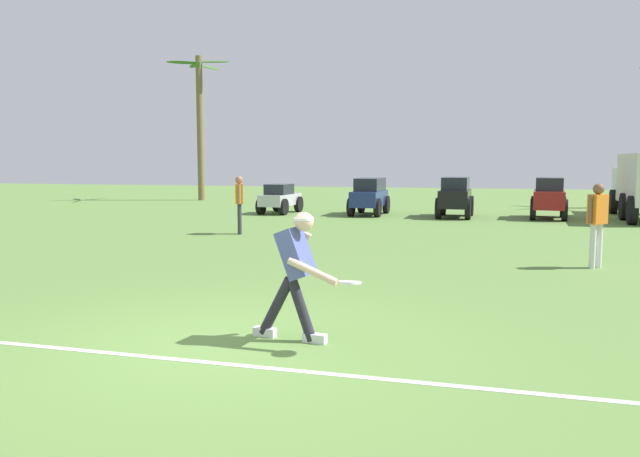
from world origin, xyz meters
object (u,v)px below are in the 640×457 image
frisbee_in_flight (350,282)px  teammate_near_sideline (597,217)px  frisbee_thrower (296,269)px  parked_car_slot_a (280,198)px  parked_car_slot_d (549,197)px  teammate_midfield (239,199)px  parked_car_slot_b (370,195)px  parked_car_slot_c (455,196)px  palm_tree_far_left (200,118)px

frisbee_in_flight → teammate_near_sideline: 7.00m
frisbee_thrower → parked_car_slot_a: bearing=108.3°
frisbee_thrower → parked_car_slot_d: bearing=75.0°
teammate_midfield → parked_car_slot_b: size_ratio=0.64×
teammate_near_sideline → parked_car_slot_c: teammate_near_sideline is taller
frisbee_thrower → frisbee_in_flight: 0.74m
teammate_near_sideline → parked_car_slot_a: bearing=132.7°
parked_car_slot_c → teammate_midfield: bearing=-129.8°
parked_car_slot_d → teammate_midfield: bearing=-141.6°
parked_car_slot_b → palm_tree_far_left: palm_tree_far_left is taller
frisbee_thrower → palm_tree_far_left: (-11.49, 22.46, 3.29)m
frisbee_thrower → parked_car_slot_c: bearing=85.7°
frisbee_in_flight → teammate_near_sideline: size_ratio=0.16×
palm_tree_far_left → teammate_near_sideline: bearing=-47.0°
parked_car_slot_c → frisbee_thrower: bearing=-94.3°
teammate_near_sideline → frisbee_thrower: bearing=-124.9°
frisbee_in_flight → parked_car_slot_d: size_ratio=0.10×
parked_car_slot_c → palm_tree_far_left: 14.69m
teammate_midfield → parked_car_slot_a: 6.75m
palm_tree_far_left → parked_car_slot_a: bearing=-46.4°
parked_car_slot_a → parked_car_slot_b: parked_car_slot_b is taller
frisbee_thrower → parked_car_slot_d: 16.62m
frisbee_in_flight → parked_car_slot_c: size_ratio=0.10×
teammate_near_sideline → frisbee_in_flight: bearing=-118.9°
parked_car_slot_d → teammate_near_sideline: bearing=-91.4°
parked_car_slot_b → parked_car_slot_d: bearing=-0.2°
parked_car_slot_a → palm_tree_far_left: bearing=133.6°
teammate_near_sideline → parked_car_slot_b: bearing=120.0°
parked_car_slot_b → parked_car_slot_c: 3.09m
parked_car_slot_c → palm_tree_far_left: bearing=152.4°
frisbee_in_flight → parked_car_slot_d: (3.64, 16.37, 0.00)m
parked_car_slot_a → teammate_near_sideline: bearing=-47.3°
frisbee_in_flight → parked_car_slot_c: 16.14m
frisbee_in_flight → teammate_near_sideline: (3.39, 6.12, 0.20)m
teammate_near_sideline → teammate_midfield: bearing=157.5°
parked_car_slot_b → palm_tree_far_left: size_ratio=0.34×
frisbee_in_flight → parked_car_slot_b: (-2.56, 16.40, -0.02)m
teammate_midfield → parked_car_slot_c: 8.55m
parked_car_slot_b → palm_tree_far_left: (-9.60, 6.37, 3.36)m
frisbee_thrower → parked_car_slot_a: frisbee_thrower is taller
frisbee_in_flight → teammate_near_sideline: teammate_near_sideline is taller
teammate_midfield → parked_car_slot_b: teammate_midfield is taller
frisbee_thrower → palm_tree_far_left: bearing=117.1°
frisbee_in_flight → teammate_midfield: bearing=117.3°
parked_car_slot_a → parked_car_slot_d: 9.58m
teammate_midfield → parked_car_slot_d: (8.58, 6.80, -0.20)m
parked_car_slot_b → frisbee_in_flight: bearing=-81.1°
teammate_midfield → parked_car_slot_c: bearing=50.2°
teammate_near_sideline → palm_tree_far_left: palm_tree_far_left is taller
parked_car_slot_d → palm_tree_far_left: size_ratio=0.34×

